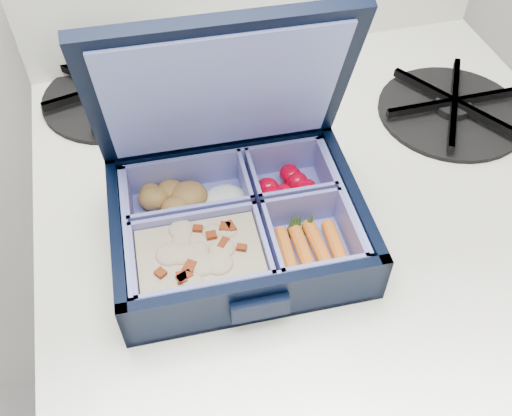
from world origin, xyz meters
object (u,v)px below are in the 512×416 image
object	(u,v)px
burner_grate	(453,105)
fork	(249,136)
stove	(297,362)
bento_box	(238,225)

from	to	relation	value
burner_grate	fork	bearing A→B (deg)	175.34
stove	bento_box	world-z (taller)	bento_box
stove	burner_grate	size ratio (longest dim) A/B	5.22
stove	bento_box	bearing A→B (deg)	-147.00
burner_grate	fork	size ratio (longest dim) A/B	1.00
bento_box	fork	distance (m)	0.16
burner_grate	stove	bearing A→B (deg)	-163.63
bento_box	burner_grate	bearing A→B (deg)	25.54
stove	bento_box	distance (m)	0.53
stove	fork	world-z (taller)	fork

